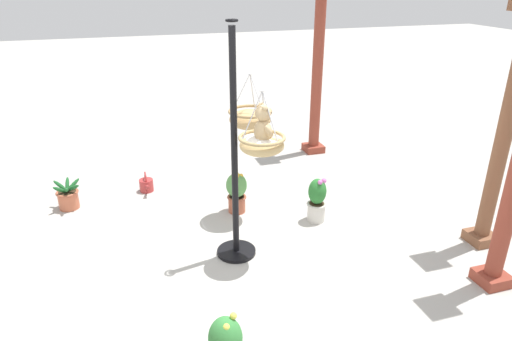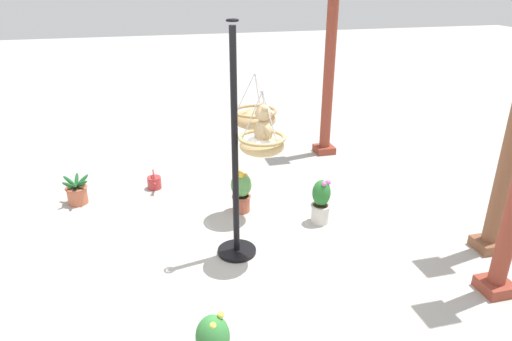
% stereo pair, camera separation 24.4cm
% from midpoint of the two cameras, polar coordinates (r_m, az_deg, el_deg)
% --- Properties ---
extents(ground_plane, '(40.00, 40.00, 0.00)m').
position_cam_midpoint_polar(ground_plane, '(5.24, -1.80, -10.78)').
color(ground_plane, '#ADAAA3').
extents(display_pole_central, '(0.44, 0.44, 2.55)m').
position_cam_midpoint_polar(display_pole_central, '(4.92, -4.04, -2.40)').
color(display_pole_central, black).
rests_on(display_pole_central, ground).
extents(hanging_basket_with_teddy, '(0.48, 0.48, 0.67)m').
position_cam_midpoint_polar(hanging_basket_with_teddy, '(4.63, -0.78, 3.32)').
color(hanging_basket_with_teddy, tan).
extents(teddy_bear, '(0.29, 0.26, 0.41)m').
position_cam_midpoint_polar(teddy_bear, '(4.58, -0.53, 5.47)').
color(teddy_bear, tan).
extents(hanging_basket_left_high, '(0.53, 0.53, 0.67)m').
position_cam_midpoint_polar(hanging_basket_left_high, '(5.57, -2.00, 6.53)').
color(hanging_basket_left_high, tan).
extents(greenhouse_pillar_left, '(0.32, 0.32, 2.70)m').
position_cam_midpoint_polar(greenhouse_pillar_left, '(5.55, 27.33, 3.54)').
color(greenhouse_pillar_left, brown).
rests_on(greenhouse_pillar_left, ground).
extents(greenhouse_pillar_far_back, '(0.34, 0.34, 3.06)m').
position_cam_midpoint_polar(greenhouse_pillar_far_back, '(7.84, 6.77, 12.56)').
color(greenhouse_pillar_far_back, brown).
rests_on(greenhouse_pillar_far_back, ground).
extents(potted_plant_flowering_red, '(0.42, 0.38, 0.40)m').
position_cam_midpoint_polar(potted_plant_flowering_red, '(6.71, -23.34, -3.04)').
color(potted_plant_flowering_red, '#BC6042').
rests_on(potted_plant_flowering_red, ground).
extents(potted_plant_tall_leafy, '(0.28, 0.28, 0.60)m').
position_cam_midpoint_polar(potted_plant_tall_leafy, '(6.03, -3.59, -2.59)').
color(potted_plant_tall_leafy, '#AD563D').
rests_on(potted_plant_tall_leafy, ground).
extents(potted_plant_bushy_green, '(0.26, 0.26, 0.60)m').
position_cam_midpoint_polar(potted_plant_bushy_green, '(5.84, 6.41, -3.68)').
color(potted_plant_bushy_green, beige).
rests_on(potted_plant_bushy_green, ground).
extents(watering_can, '(0.35, 0.20, 0.30)m').
position_cam_midpoint_polar(watering_can, '(6.88, -14.49, -1.74)').
color(watering_can, '#B23333').
rests_on(watering_can, ground).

